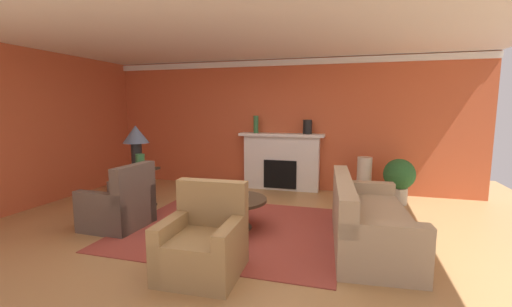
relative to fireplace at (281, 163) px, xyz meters
name	(u,v)px	position (x,y,z in m)	size (l,w,h in m)	color
ground_plane	(233,232)	(-0.13, -2.69, -0.57)	(9.83, 9.83, 0.00)	tan
wall_fireplace	(278,125)	(-0.13, 0.21, 0.81)	(8.16, 0.12, 2.77)	#C65633
wall_window	(32,129)	(-3.97, -2.39, 0.81)	(0.12, 6.28, 2.77)	#C65633
ceiling_panel	(239,32)	(-0.13, -2.39, 2.22)	(8.16, 6.28, 0.06)	white
crown_moulding	(278,63)	(-0.13, 0.13, 2.11)	(8.16, 0.08, 0.12)	white
area_rug	(233,228)	(-0.19, -2.54, -0.57)	(3.09, 2.65, 0.01)	#993D33
fireplace	(281,163)	(0.00, 0.00, 0.00)	(1.80, 0.35, 1.21)	white
sofa	(367,222)	(1.67, -2.61, -0.27)	(1.06, 2.17, 0.85)	tan
armchair_near_window	(119,207)	(-1.80, -2.95, -0.27)	(0.83, 0.83, 0.95)	brown
armchair_facing_fireplace	(203,245)	(-0.03, -3.88, -0.27)	(0.83, 0.83, 0.95)	#9E7A4C
coffee_table	(232,206)	(-0.19, -2.54, -0.24)	(1.00, 1.00, 0.45)	#3D2D1E
side_table	(138,185)	(-2.13, -2.03, -0.17)	(0.56, 0.56, 0.70)	#3D2D1E
table_lamp	(136,139)	(-2.13, -2.03, 0.65)	(0.44, 0.44, 0.75)	black
vase_mantel_left	(256,124)	(-0.55, -0.05, 0.82)	(0.11, 0.11, 0.37)	#33703D
vase_on_side_table	(140,162)	(-1.98, -2.15, 0.27)	(0.15, 0.15, 0.28)	#33703D
vase_tall_corner	(364,178)	(1.69, -0.30, -0.17)	(0.28, 0.28, 0.81)	beige
vase_mantel_right	(307,127)	(0.55, -0.05, 0.78)	(0.19, 0.19, 0.29)	black
book_red_cover	(242,195)	(-0.09, -2.38, -0.10)	(0.18, 0.15, 0.05)	tan
book_art_folio	(236,197)	(-0.09, -2.67, -0.05)	(0.20, 0.16, 0.04)	navy
book_small_novel	(226,191)	(-0.28, -2.55, -0.02)	(0.21, 0.17, 0.03)	maroon
potted_plant	(399,177)	(2.29, -0.49, -0.08)	(0.56, 0.56, 0.83)	#BCB29E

